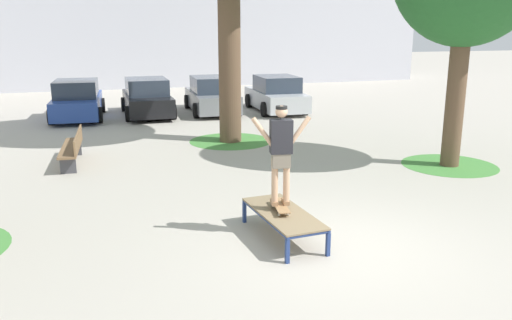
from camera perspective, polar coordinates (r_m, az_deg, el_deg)
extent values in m
plane|color=#B2AA9E|center=(8.67, 9.31, -9.43)|extent=(120.00, 120.00, 0.00)
cube|color=silver|center=(33.25, -12.46, 16.78)|extent=(35.42, 4.00, 10.13)
cube|color=navy|center=(9.53, -1.28, -5.78)|extent=(0.06, 0.06, 0.38)
cube|color=navy|center=(9.79, 2.57, -5.25)|extent=(0.06, 0.06, 0.38)
cube|color=navy|center=(7.96, 3.46, -10.00)|extent=(0.06, 0.06, 0.38)
cube|color=navy|center=(8.26, 7.91, -9.18)|extent=(0.06, 0.06, 0.38)
cylinder|color=navy|center=(8.66, 0.87, -6.39)|extent=(0.19, 1.90, 0.05)
cylinder|color=navy|center=(8.93, 5.03, -5.77)|extent=(0.19, 1.90, 0.05)
cylinder|color=navy|center=(9.58, 0.67, -4.30)|extent=(0.76, 0.11, 0.05)
cylinder|color=navy|center=(8.02, 5.77, -8.18)|extent=(0.76, 0.11, 0.05)
cube|color=#847051|center=(8.78, 2.99, -5.83)|extent=(0.90, 1.95, 0.03)
cube|color=#9E754C|center=(8.84, 2.68, -4.99)|extent=(0.33, 0.82, 0.02)
cylinder|color=silver|center=(9.10, 1.88, -4.77)|extent=(0.04, 0.06, 0.06)
cylinder|color=silver|center=(9.13, 2.81, -4.73)|extent=(0.04, 0.06, 0.06)
cylinder|color=silver|center=(8.59, 2.54, -5.98)|extent=(0.04, 0.06, 0.06)
cylinder|color=silver|center=(8.61, 3.53, -5.93)|extent=(0.04, 0.06, 0.06)
cylinder|color=tan|center=(8.69, 2.07, -2.43)|extent=(0.11, 0.11, 0.82)
cube|color=#99704C|center=(8.85, 1.99, -4.66)|extent=(0.14, 0.25, 0.07)
cylinder|color=tan|center=(8.73, 3.36, -2.37)|extent=(0.11, 0.11, 0.82)
cube|color=#99704C|center=(8.89, 3.26, -4.59)|extent=(0.14, 0.25, 0.07)
cube|color=#756B5B|center=(8.61, 2.75, -0.01)|extent=(0.33, 0.25, 0.24)
cube|color=#232328|center=(8.52, 2.78, 2.59)|extent=(0.39, 0.28, 0.56)
cylinder|color=tan|center=(8.45, 0.78, 3.05)|extent=(0.41, 0.14, 0.52)
cylinder|color=tan|center=(8.57, 4.76, 3.15)|extent=(0.41, 0.14, 0.52)
sphere|color=tan|center=(8.45, 2.81, 5.32)|extent=(0.20, 0.20, 0.20)
cylinder|color=black|center=(8.44, 2.82, 5.79)|extent=(0.19, 0.19, 0.05)
cylinder|color=brown|center=(14.07, 21.03, 6.07)|extent=(0.47, 0.47, 3.35)
cylinder|color=#47893D|center=(14.37, 20.44, -0.53)|extent=(2.42, 2.42, 0.01)
cylinder|color=brown|center=(16.03, -2.91, 10.58)|extent=(0.68, 0.68, 4.85)
cylinder|color=#47893D|center=(16.36, -2.81, 2.10)|extent=(2.59, 2.59, 0.01)
cube|color=#28479E|center=(21.64, -18.98, 5.71)|extent=(1.97, 4.30, 0.70)
cube|color=#2D3847|center=(21.41, -19.15, 7.42)|extent=(1.69, 2.20, 0.64)
cylinder|color=black|center=(23.04, -20.79, 5.51)|extent=(0.26, 0.61, 0.60)
cylinder|color=black|center=(22.90, -16.55, 5.80)|extent=(0.26, 0.61, 0.60)
cylinder|color=black|center=(20.49, -21.59, 4.44)|extent=(0.26, 0.61, 0.60)
cylinder|color=black|center=(20.33, -16.83, 4.76)|extent=(0.26, 0.61, 0.60)
cube|color=black|center=(21.64, -11.87, 6.18)|extent=(1.73, 4.21, 0.70)
cube|color=#2D3847|center=(21.41, -11.92, 7.90)|extent=(1.57, 2.11, 0.64)
cylinder|color=black|center=(22.90, -14.29, 5.95)|extent=(0.22, 0.60, 0.60)
cylinder|color=black|center=(23.05, -10.05, 6.22)|extent=(0.22, 0.60, 0.60)
cylinder|color=black|center=(20.33, -13.86, 4.96)|extent=(0.22, 0.60, 0.60)
cylinder|color=black|center=(20.49, -9.10, 5.27)|extent=(0.22, 0.60, 0.60)
cube|color=slate|center=(22.05, -4.90, 6.58)|extent=(1.89, 4.27, 0.70)
cube|color=#2D3847|center=(21.82, -4.86, 8.27)|extent=(1.66, 2.17, 0.64)
cylinder|color=black|center=(23.22, -7.54, 6.38)|extent=(0.25, 0.61, 0.60)
cylinder|color=black|center=(23.50, -3.40, 6.57)|extent=(0.25, 0.61, 0.60)
cylinder|color=black|center=(20.67, -6.57, 5.43)|extent=(0.25, 0.61, 0.60)
cylinder|color=black|center=(20.98, -1.95, 5.65)|extent=(0.25, 0.61, 0.60)
cube|color=#B7BABF|center=(22.30, 2.16, 6.71)|extent=(1.89, 4.27, 0.70)
cube|color=#2D3847|center=(22.08, 2.30, 8.38)|extent=(1.66, 2.17, 0.64)
cylinder|color=black|center=(23.34, -0.79, 6.54)|extent=(0.25, 0.61, 0.60)
cylinder|color=black|center=(23.81, 3.20, 6.67)|extent=(0.25, 0.61, 0.60)
cylinder|color=black|center=(20.85, 0.97, 5.60)|extent=(0.25, 0.61, 0.60)
cylinder|color=black|center=(21.38, 5.38, 5.75)|extent=(0.25, 0.61, 0.60)
cube|color=brown|center=(14.36, -19.68, 1.27)|extent=(0.58, 2.42, 0.06)
cube|color=brown|center=(14.29, -18.96, 2.18)|extent=(0.18, 2.40, 0.36)
cube|color=#424247|center=(13.48, -19.94, -0.57)|extent=(0.38, 0.10, 0.40)
cube|color=#424247|center=(15.34, -19.32, 1.22)|extent=(0.38, 0.10, 0.40)
cylinder|color=#4C4C51|center=(16.47, -3.72, 11.81)|extent=(0.12, 0.12, 5.50)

